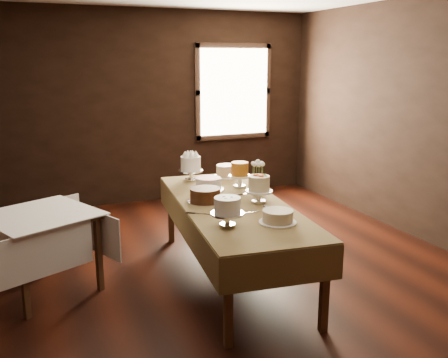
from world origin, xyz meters
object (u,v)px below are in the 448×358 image
(cake_caramel, at_px, (240,176))
(cake_server_a, at_px, (252,212))
(cake_server_b, at_px, (273,211))
(flower_vase, at_px, (258,188))
(cake_chocolate, at_px, (205,195))
(cake_cream, at_px, (278,217))
(cake_server_d, at_px, (249,193))
(cake_meringue, at_px, (191,169))
(display_table, at_px, (232,209))
(side_table, at_px, (41,223))
(cake_swirl, at_px, (227,213))
(cake_speckled, at_px, (226,171))
(cake_lattice, at_px, (208,185))
(cake_server_c, at_px, (214,195))
(cake_flowers, at_px, (259,190))
(cake_server_e, at_px, (204,214))

(cake_caramel, height_order, cake_server_a, cake_caramel)
(cake_server_b, distance_m, flower_vase, 0.58)
(cake_chocolate, bearing_deg, cake_caramel, 36.60)
(cake_cream, xyz_separation_m, cake_server_d, (0.18, 0.94, -0.05))
(cake_meringue, relative_size, flower_vase, 2.08)
(display_table, xyz_separation_m, cake_server_b, (0.23, -0.38, 0.06))
(cake_caramel, xyz_separation_m, flower_vase, (0.04, -0.35, -0.05))
(side_table, bearing_deg, cake_server_b, -21.93)
(cake_swirl, distance_m, cake_server_a, 0.43)
(side_table, relative_size, cake_speckled, 3.71)
(cake_lattice, xyz_separation_m, cake_server_d, (0.33, -0.28, -0.05))
(cake_caramel, bearing_deg, cake_server_c, -148.90)
(cake_server_a, distance_m, cake_server_b, 0.20)
(cake_server_c, relative_size, cake_server_d, 1.00)
(cake_swirl, relative_size, cake_server_c, 1.15)
(side_table, distance_m, cake_flowers, 2.01)
(cake_swirl, height_order, cake_server_e, cake_swirl)
(cake_speckled, height_order, cake_lattice, cake_speckled)
(cake_cream, bearing_deg, cake_server_c, 100.29)
(cake_chocolate, xyz_separation_m, cake_server_a, (0.27, -0.47, -0.06))
(cake_server_b, distance_m, cake_server_e, 0.62)
(cake_speckled, relative_size, cake_caramel, 1.13)
(cake_cream, height_order, cake_server_b, cake_cream)
(cake_flowers, bearing_deg, cake_lattice, 115.11)
(cake_speckled, distance_m, cake_swirl, 1.74)
(cake_caramel, xyz_separation_m, cake_server_a, (-0.28, -0.87, -0.12))
(side_table, bearing_deg, flower_vase, -6.01)
(cake_server_d, bearing_deg, cake_meringue, 98.56)
(cake_flowers, height_order, cake_server_b, cake_flowers)
(cake_speckled, distance_m, cake_server_b, 1.40)
(cake_flowers, bearing_deg, cake_cream, -101.97)
(cake_swirl, bearing_deg, flower_vase, 49.72)
(cake_flowers, bearing_deg, cake_server_e, -165.32)
(cake_caramel, bearing_deg, cake_server_b, -95.32)
(cake_lattice, height_order, cake_cream, cake_lattice)
(cake_server_c, relative_size, flower_vase, 1.76)
(cake_meringue, bearing_deg, cake_caramel, -51.53)
(cake_chocolate, bearing_deg, cake_server_a, -60.54)
(cake_server_c, distance_m, cake_server_d, 0.36)
(cake_cream, bearing_deg, cake_lattice, 97.13)
(cake_caramel, distance_m, cake_swirl, 1.28)
(cake_swirl, distance_m, cake_server_c, 0.93)
(cake_server_a, bearing_deg, cake_server_e, 167.32)
(side_table, height_order, cake_speckled, cake_speckled)
(cake_meringue, bearing_deg, cake_swirl, -98.18)
(cake_cream, relative_size, cake_server_d, 1.49)
(cake_swirl, height_order, cake_cream, cake_swirl)
(cake_server_a, xyz_separation_m, cake_server_e, (-0.41, 0.11, 0.00))
(cake_flowers, xyz_separation_m, cake_server_b, (-0.02, -0.31, -0.11))
(cake_server_b, xyz_separation_m, flower_vase, (0.12, 0.56, 0.06))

